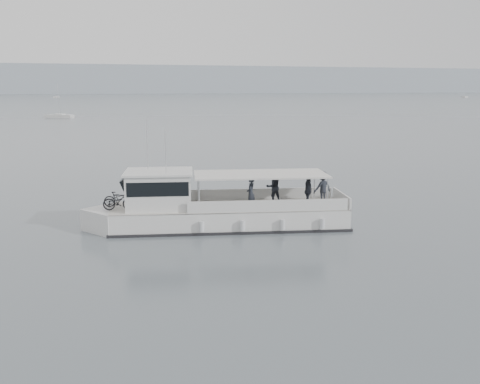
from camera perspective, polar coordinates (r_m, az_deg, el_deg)
name	(u,v)px	position (r m, az deg, el deg)	size (l,w,h in m)	color
ground	(337,225)	(25.46, 10.29, -3.47)	(1400.00, 1400.00, 0.00)	#505A5E
headland	(82,80)	(581.96, -16.49, 11.43)	(1400.00, 90.00, 28.00)	#939EA8
tour_boat	(207,209)	(24.50, -3.58, -1.87)	(12.18, 5.05, 5.08)	silver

